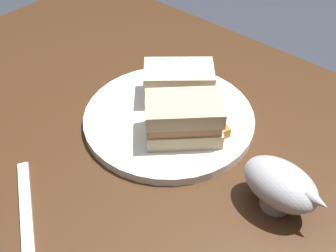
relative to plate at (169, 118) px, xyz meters
name	(u,v)px	position (x,y,z in m)	size (l,w,h in m)	color
plate	(169,118)	(0.00, 0.00, 0.00)	(0.29, 0.29, 0.02)	white
sandwich_half_left	(184,119)	(0.05, -0.02, 0.04)	(0.14, 0.14, 0.07)	#CCB284
sandwich_half_right	(179,82)	(-0.02, 0.05, 0.04)	(0.14, 0.13, 0.06)	beige
potato_wedge_front	(181,100)	(0.00, 0.03, 0.02)	(0.04, 0.02, 0.02)	#B77F33
potato_wedge_middle	(181,100)	(0.00, 0.03, 0.02)	(0.05, 0.02, 0.02)	gold
potato_wedge_back	(195,103)	(0.02, 0.05, 0.02)	(0.05, 0.02, 0.02)	#B77F33
potato_wedge_left_edge	(215,133)	(0.09, 0.01, 0.02)	(0.05, 0.02, 0.02)	#AD702D
potato_wedge_right_edge	(205,135)	(0.08, -0.01, 0.02)	(0.06, 0.02, 0.02)	gold
gravy_boat	(281,185)	(0.23, -0.03, 0.04)	(0.12, 0.08, 0.07)	#B7B7BC
fork	(26,210)	(-0.02, -0.27, 0.00)	(0.18, 0.02, 0.01)	silver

